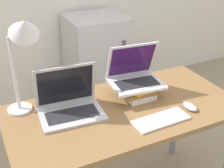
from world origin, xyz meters
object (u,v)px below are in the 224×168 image
Objects in this scene: laptop_left at (70,104)px; book_stack at (136,89)px; mini_fridge at (97,61)px; wireless_keyboard at (161,120)px; mouse at (190,107)px; laptop_on_books at (135,75)px; desk_lamp at (23,39)px.

book_stack is (0.44, 0.02, -0.01)m from laptop_left.
mini_fridge is (0.27, 1.25, -0.35)m from book_stack.
mouse is (0.22, 0.03, 0.01)m from wireless_keyboard.
laptop_on_books is 0.70m from desk_lamp.
laptop_left reaches higher than book_stack.
wireless_keyboard is 0.55× the size of desk_lamp.
mouse reaches higher than wireless_keyboard.
laptop_left is 0.44m from desk_lamp.
mouse is at bearing -54.85° from book_stack.
laptop_left is 0.44m from book_stack.
wireless_keyboard is (-0.02, -0.33, -0.12)m from laptop_on_books.
wireless_keyboard is 0.23m from mouse.
desk_lamp is at bearing 145.70° from wireless_keyboard.
wireless_keyboard is at bearing -100.41° from mini_fridge.
book_stack is 2.58× the size of mouse.
wireless_keyboard is at bearing -34.30° from desk_lamp.
desk_lamp is at bearing 171.32° from book_stack.
desk_lamp is 1.64m from mini_fridge.
mouse is (0.64, -0.27, -0.04)m from laptop_left.
mini_fridge is (0.71, 1.27, -0.36)m from laptop_left.
wireless_keyboard is at bearing -93.75° from book_stack.
laptop_on_books is (0.44, 0.03, 0.08)m from laptop_left.
laptop_on_books is 1.35m from mini_fridge.
mini_fridge reaches higher than mouse.
wireless_keyboard is at bearing -35.56° from laptop_left.
desk_lamp reaches higher than mouse.
laptop_on_books reaches higher than mouse.
book_stack is 0.47× the size of desk_lamp.
laptop_left is at bearing -31.31° from desk_lamp.
laptop_left reaches higher than mouse.
laptop_on_books is at bearing 87.29° from wireless_keyboard.
wireless_keyboard is (-0.02, -0.32, -0.03)m from book_stack.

